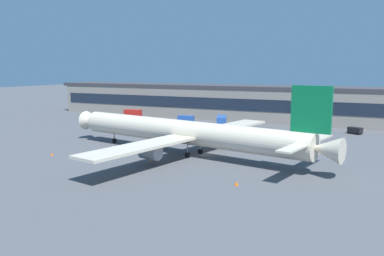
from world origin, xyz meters
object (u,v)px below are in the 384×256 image
object	(u,v)px
crew_van	(186,119)
follow_me_car	(310,128)
traffic_cone_2	(152,159)
stair_truck	(133,114)
airliner	(187,133)
traffic_cone_0	(52,154)
baggage_tug	(355,130)
traffic_cone_1	(236,183)
fuel_truck	(222,121)

from	to	relation	value
crew_van	follow_me_car	size ratio (longest dim) A/B	1.15
traffic_cone_2	stair_truck	bearing A→B (deg)	128.28
airliner	traffic_cone_0	world-z (taller)	airliner
airliner	follow_me_car	distance (m)	46.08
baggage_tug	traffic_cone_1	size ratio (longest dim) A/B	5.58
crew_van	traffic_cone_0	size ratio (longest dim) A/B	8.19
traffic_cone_0	traffic_cone_1	size ratio (longest dim) A/B	0.90
follow_me_car	baggage_tug	xyz separation A→B (m)	(11.81, 1.53, -0.00)
baggage_tug	traffic_cone_0	xyz separation A→B (m)	(-53.59, -57.42, -0.75)
baggage_tug	stair_truck	bearing A→B (deg)	-178.36
airliner	traffic_cone_0	bearing A→B (deg)	-151.46
crew_van	traffic_cone_1	world-z (taller)	crew_van
follow_me_car	baggage_tug	distance (m)	11.91
baggage_tug	traffic_cone_2	xyz separation A→B (m)	(-32.75, -52.07, -0.72)
fuel_truck	baggage_tug	bearing A→B (deg)	6.73
airliner	baggage_tug	world-z (taller)	airliner
crew_van	stair_truck	world-z (taller)	stair_truck
fuel_truck	traffic_cone_1	bearing A→B (deg)	-65.51
crew_van	traffic_cone_0	distance (m)	55.55
baggage_tug	traffic_cone_1	world-z (taller)	baggage_tug
crew_van	follow_me_car	bearing A→B (deg)	0.58
airliner	traffic_cone_2	size ratio (longest dim) A/B	87.03
crew_van	baggage_tug	xyz separation A→B (m)	(51.35, 1.93, -0.37)
traffic_cone_0	fuel_truck	bearing A→B (deg)	73.24
follow_me_car	traffic_cone_0	xyz separation A→B (m)	(-41.78, -55.90, -0.76)
fuel_truck	traffic_cone_2	xyz separation A→B (m)	(4.88, -47.62, -1.52)
traffic_cone_2	airliner	bearing A→B (deg)	65.26
airliner	traffic_cone_1	xyz separation A→B (m)	(16.91, -16.24, -4.30)
follow_me_car	stair_truck	xyz separation A→B (m)	(-60.41, -0.54, 0.89)
stair_truck	traffic_cone_0	xyz separation A→B (m)	(18.63, -55.36, -1.65)
airliner	traffic_cone_0	xyz separation A→B (m)	(-24.51, -13.33, -4.34)
traffic_cone_1	stair_truck	bearing A→B (deg)	135.86
follow_me_car	crew_van	bearing A→B (deg)	-179.42
stair_truck	traffic_cone_2	bearing A→B (deg)	-51.72
traffic_cone_0	traffic_cone_1	world-z (taller)	traffic_cone_1
traffic_cone_2	baggage_tug	bearing A→B (deg)	57.83
follow_me_car	traffic_cone_1	size ratio (longest dim) A/B	6.43
baggage_tug	stair_truck	world-z (taller)	stair_truck
crew_van	traffic_cone_0	world-z (taller)	crew_van
airliner	baggage_tug	distance (m)	52.94
stair_truck	traffic_cone_0	bearing A→B (deg)	-71.40
airliner	fuel_truck	distance (m)	40.66
stair_truck	fuel_truck	bearing A→B (deg)	-3.93
baggage_tug	traffic_cone_0	distance (m)	78.55
baggage_tug	traffic_cone_0	bearing A→B (deg)	-133.02
fuel_truck	stair_truck	bearing A→B (deg)	176.07
fuel_truck	crew_van	bearing A→B (deg)	169.63
follow_me_car	traffic_cone_2	size ratio (longest dim) A/B	6.46
traffic_cone_1	traffic_cone_2	size ratio (longest dim) A/B	1.00
traffic_cone_1	follow_me_car	bearing A→B (deg)	89.65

